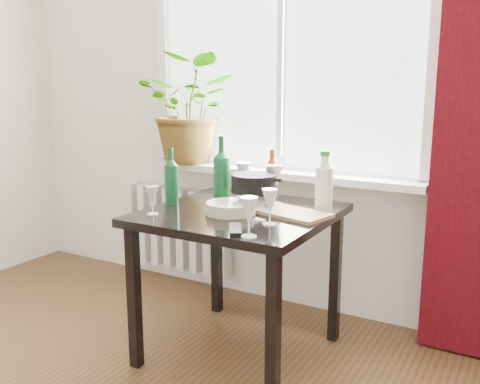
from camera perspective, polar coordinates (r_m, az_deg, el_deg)
The scene contains 18 objects.
window at distance 3.15m, azimuth 4.65°, elevation 16.27°, with size 1.72×0.08×1.62m.
windowsill at distance 3.12m, azimuth 3.86°, elevation 2.03°, with size 1.72×0.20×0.04m.
radiator at distance 3.62m, azimuth -6.77°, elevation -3.85°, with size 0.80×0.10×0.55m.
table at distance 2.59m, azimuth -0.02°, elevation -3.97°, with size 0.85×0.85×0.74m.
potted_plant at distance 3.38m, azimuth -5.19°, elevation 8.84°, with size 0.60×0.52×0.67m, color #2C6C1D.
wine_bottle_left at distance 2.71m, azimuth -7.35°, elevation 1.75°, with size 0.07×0.07×0.29m, color #0B3D1C, non-canonical shape.
wine_bottle_right at distance 2.68m, azimuth -1.97°, elevation 2.43°, with size 0.08×0.08×0.35m, color #0C401F, non-canonical shape.
bottle_amber at distance 2.83m, azimuth 3.43°, elevation 2.05°, with size 0.06×0.06×0.27m, color #6F2D0C, non-canonical shape.
cleaning_bottle at distance 2.57m, azimuth 8.97°, elevation 1.22°, with size 0.08×0.08×0.29m, color silver, non-canonical shape.
wineglass_front_right at distance 2.30m, azimuth 3.21°, elevation -1.58°, with size 0.07×0.07×0.16m, color white, non-canonical shape.
wineglass_far_right at distance 2.12m, azimuth 0.95°, elevation -2.66°, with size 0.07×0.07×0.17m, color silver, non-canonical shape.
wineglass_back_center at distance 2.69m, azimuth 3.66°, elevation 0.84°, with size 0.09×0.09×0.21m, color silver, non-canonical shape.
wineglass_back_left at distance 2.87m, azimuth 0.35°, elevation 1.39°, with size 0.08×0.08×0.19m, color silver, non-canonical shape.
wineglass_front_left at distance 2.51m, azimuth -9.34°, elevation -0.88°, with size 0.06×0.06×0.14m, color #B6BAC4, non-canonical shape.
plate_stack at distance 2.51m, azimuth -1.01°, elevation -1.70°, with size 0.24×0.24×0.05m, color #BEBA9E.
fondue_pot at distance 2.59m, azimuth 1.50°, elevation 0.07°, with size 0.25×0.22×0.17m, color black, non-canonical shape.
tv_remote at distance 2.22m, azimuth -0.49°, elevation -4.02°, with size 0.05×0.16×0.02m, color black.
cutting_board at distance 2.49m, azimuth 5.86°, elevation -2.34°, with size 0.31×0.20×0.02m, color olive.
Camera 1 is at (1.34, -0.62, 1.35)m, focal length 40.00 mm.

